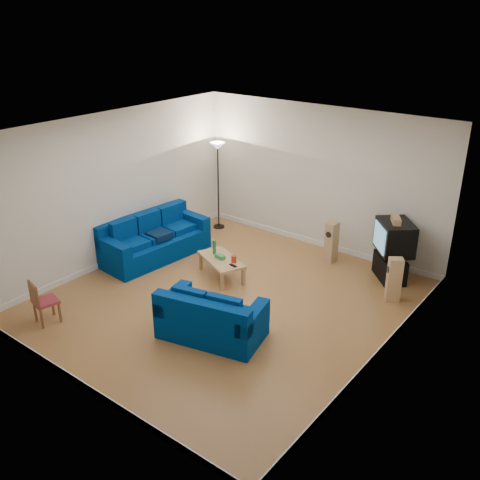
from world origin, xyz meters
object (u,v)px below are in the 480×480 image
Objects in this scene: sofa_loveseat at (210,321)px; television at (395,237)px; tv_stand at (390,267)px; coffee_table at (221,261)px; sofa_three_seat at (153,242)px.

television is (1.50, 3.86, 0.58)m from sofa_loveseat.
tv_stand is 0.79× the size of television.
television is at bearing 36.91° from coffee_table.
television reaches higher than coffee_table.
television is (2.75, 2.06, 0.55)m from coffee_table.
tv_stand reaches higher than coffee_table.
sofa_three_seat is at bearing -105.48° from television.
sofa_loveseat is at bearing -62.52° from television.
television reaches higher than sofa_loveseat.
coffee_table is at bearing -96.80° from tv_stand.
tv_stand is 0.66m from television.
coffee_table is (1.82, 0.15, 0.01)m from sofa_three_seat.
tv_stand is at bearing 36.49° from coffee_table.
tv_stand is (2.74, 2.03, -0.11)m from coffee_table.
television is (4.57, 2.21, 0.56)m from sofa_three_seat.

